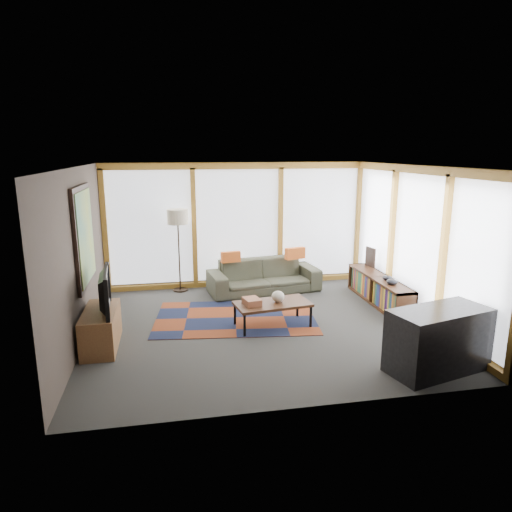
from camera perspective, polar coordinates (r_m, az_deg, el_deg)
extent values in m
plane|color=#30302D|center=(7.64, 0.57, -8.73)|extent=(5.50, 5.50, 0.00)
cube|color=#40372E|center=(7.25, -21.24, -0.09)|extent=(0.04, 5.00, 2.60)
cube|color=#40372E|center=(4.92, 6.37, -5.26)|extent=(5.50, 0.04, 2.60)
cube|color=silver|center=(7.10, 0.62, 11.14)|extent=(5.50, 5.00, 0.04)
cube|color=white|center=(9.65, -2.31, 3.89)|extent=(5.30, 0.02, 2.35)
cube|color=white|center=(8.23, 19.50, 1.54)|extent=(0.02, 4.80, 2.35)
cube|color=black|center=(7.48, -20.74, 2.30)|extent=(0.05, 1.35, 1.55)
cube|color=gold|center=(7.48, -20.51, 2.31)|extent=(0.02, 1.20, 1.40)
cube|color=maroon|center=(8.00, -2.59, -7.69)|extent=(2.92, 2.07, 0.01)
imported|color=#313426|center=(9.35, 0.99, -2.50)|extent=(2.34, 1.18, 0.66)
cube|color=#D05B21|center=(9.12, -3.18, -0.11)|extent=(0.40, 0.17, 0.21)
cube|color=#D05B21|center=(9.41, 4.91, 0.35)|extent=(0.44, 0.23, 0.23)
cube|color=brown|center=(7.41, -0.52, -5.69)|extent=(0.30, 0.35, 0.10)
ellipsoid|color=beige|center=(7.52, 2.77, -5.08)|extent=(0.25, 0.25, 0.18)
ellipsoid|color=black|center=(8.41, 16.65, -3.11)|extent=(0.23, 0.23, 0.10)
ellipsoid|color=black|center=(8.66, 16.09, -2.64)|extent=(0.21, 0.21, 0.09)
cube|color=black|center=(9.55, 14.11, -0.13)|extent=(0.09, 0.30, 0.39)
cube|color=brown|center=(7.16, -18.80, -8.59)|extent=(0.47, 1.12, 0.56)
imported|color=black|center=(6.96, -18.97, -4.16)|extent=(0.24, 1.06, 0.60)
cube|color=black|center=(6.51, 21.82, -9.74)|extent=(1.44, 0.93, 0.84)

